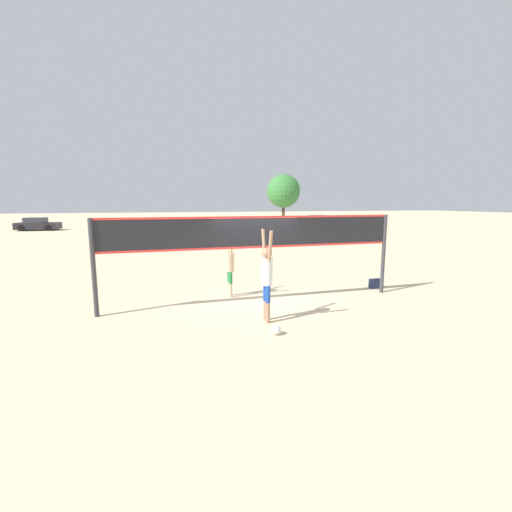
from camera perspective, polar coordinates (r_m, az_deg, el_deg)
ground_plane at (r=10.15m, az=-0.00°, el=-7.82°), size 200.00×200.00×0.00m
volleyball_net at (r=9.78m, az=-0.00°, el=2.66°), size 8.72×0.12×2.54m
player_spiker at (r=8.31m, az=1.81°, el=-2.94°), size 0.28×0.72×2.29m
player_blocker at (r=10.62m, az=-4.41°, el=-1.35°), size 0.28×0.68×1.98m
volleyball at (r=7.80m, az=3.30°, el=-12.18°), size 0.23×0.23×0.23m
gear_bag at (r=12.53m, az=19.32°, el=-4.36°), size 0.40×0.26×0.31m
parked_car_near at (r=45.42m, az=10.61°, el=5.79°), size 4.91×2.61×1.32m
parked_car_mid at (r=43.30m, az=-32.61°, el=4.43°), size 4.27×2.25×1.36m
tree_left_cluster at (r=49.23m, az=4.61°, el=10.72°), size 4.68×4.68×6.89m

